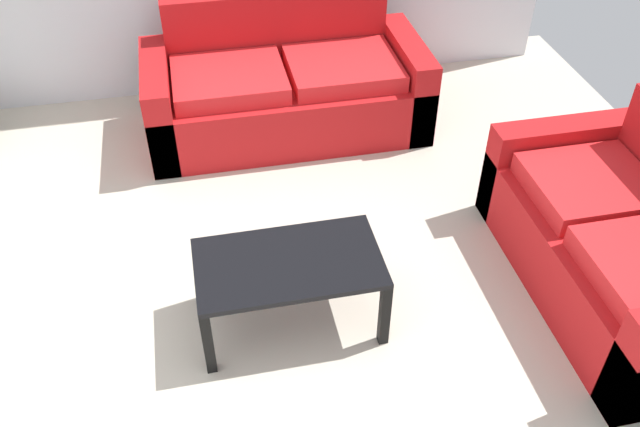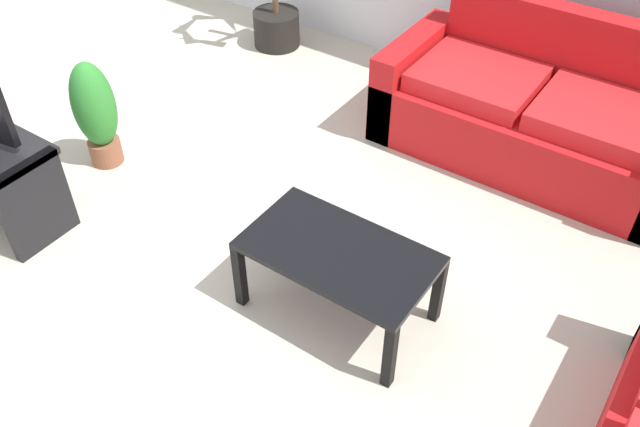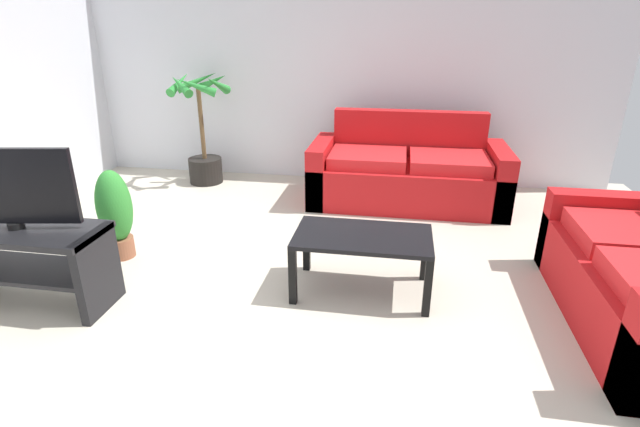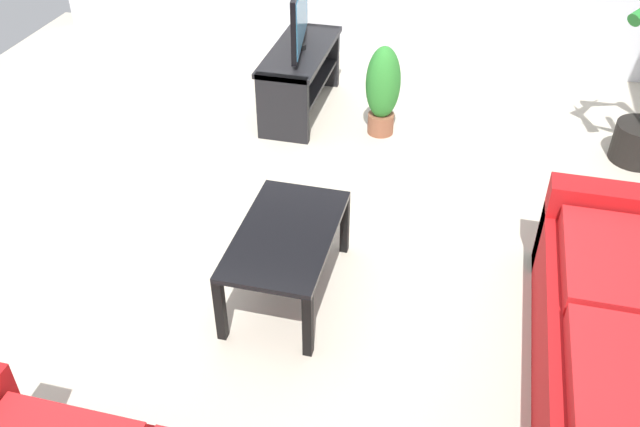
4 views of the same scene
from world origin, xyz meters
TOP-DOWN VIEW (x-y plane):
  - ground_plane at (0.00, 0.00)m, footprint 6.60×6.60m
  - wall_back at (0.00, 3.00)m, footprint 6.00×0.06m
  - couch_main at (0.77, 2.28)m, footprint 1.97×0.90m
  - tv_stand at (-1.71, -0.11)m, footprint 1.10×0.45m
  - tv at (-1.71, -0.11)m, footprint 0.86×0.18m
  - coffee_table at (0.47, 0.41)m, footprint 0.93×0.53m
  - potted_palm at (-1.56, 2.56)m, footprint 0.67×0.69m
  - potted_plant_small at (-1.50, 0.61)m, footprint 0.27×0.27m

SIDE VIEW (x-z plane):
  - ground_plane at x=0.00m, z-range 0.00..0.00m
  - couch_main at x=0.77m, z-range -0.15..0.75m
  - tv_stand at x=-1.71m, z-range 0.08..0.63m
  - coffee_table at x=0.47m, z-range 0.16..0.59m
  - potted_plant_small at x=-1.50m, z-range 0.02..0.75m
  - potted_palm at x=-1.56m, z-range -0.10..1.17m
  - tv at x=-1.71m, z-range 0.56..1.09m
  - wall_back at x=0.00m, z-range 0.00..2.70m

